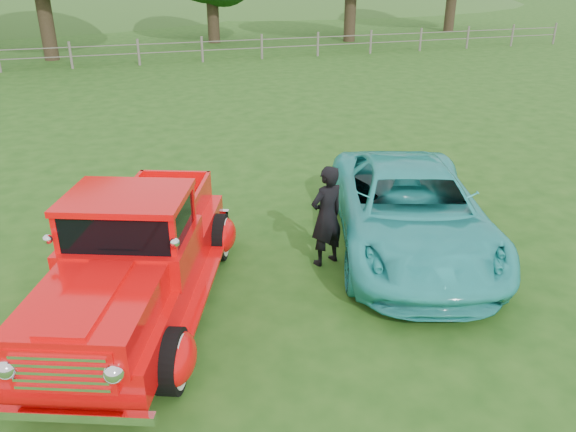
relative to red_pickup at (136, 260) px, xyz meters
name	(u,v)px	position (x,y,z in m)	size (l,w,h in m)	color
ground	(283,327)	(1.75, -0.99, -0.80)	(140.00, 140.00, 0.00)	#1E4A13
distant_hills	(75,55)	(-2.33, 58.48, -5.34)	(116.00, 60.00, 18.00)	#345A21
fence_line	(139,52)	(1.75, 21.01, -0.19)	(48.00, 0.12, 1.20)	#6D665C
red_pickup	(136,260)	(0.00, 0.00, 0.00)	(3.51, 5.28, 1.78)	black
teal_sedan	(410,210)	(4.44, 0.50, -0.10)	(2.32, 5.04, 1.40)	#2CB2AF
man	(327,216)	(2.94, 0.48, 0.03)	(0.60, 0.39, 1.65)	black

